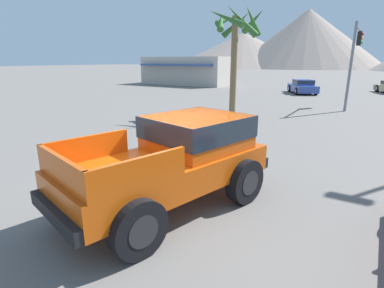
{
  "coord_description": "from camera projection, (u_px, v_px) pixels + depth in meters",
  "views": [
    {
      "loc": [
        3.6,
        -5.0,
        3.03
      ],
      "look_at": [
        0.08,
        0.65,
        1.16
      ],
      "focal_mm": 28.0,
      "sensor_mm": 36.0,
      "label": 1
    }
  ],
  "objects": [
    {
      "name": "orange_pickup_truck",
      "position": [
        178.0,
        156.0,
        6.33
      ],
      "size": [
        3.14,
        5.01,
        1.86
      ],
      "rotation": [
        0.0,
        0.0,
        -0.25
      ],
      "color": "#CC4C0C",
      "rests_on": "ground_plane"
    },
    {
      "name": "traffic_light_main",
      "position": [
        355.0,
        50.0,
        18.69
      ],
      "size": [
        0.38,
        4.04,
        5.16
      ],
      "rotation": [
        0.0,
        0.0,
        1.57
      ],
      "color": "slate",
      "rests_on": "ground_plane"
    },
    {
      "name": "parked_car_blue",
      "position": [
        303.0,
        86.0,
        28.0
      ],
      "size": [
        3.52,
        4.46,
        1.27
      ],
      "rotation": [
        0.0,
        0.0,
        0.5
      ],
      "color": "#334C9E",
      "rests_on": "ground_plane"
    },
    {
      "name": "palm_tree_tall",
      "position": [
        237.0,
        35.0,
        16.0
      ],
      "size": [
        2.79,
        3.12,
        5.74
      ],
      "color": "brown",
      "rests_on": "ground_plane"
    },
    {
      "name": "ground_plane",
      "position": [
        174.0,
        200.0,
        6.74
      ],
      "size": [
        320.0,
        320.0,
        0.0
      ],
      "primitive_type": "plane",
      "color": "slate"
    },
    {
      "name": "distant_mountain_range",
      "position": [
        311.0,
        43.0,
        111.15
      ],
      "size": [
        126.48,
        69.01,
        21.83
      ],
      "color": "gray",
      "rests_on": "ground_plane"
    },
    {
      "name": "storefront_building",
      "position": [
        188.0,
        71.0,
        38.31
      ],
      "size": [
        11.22,
        5.86,
        3.41
      ],
      "color": "#BCB2A3",
      "rests_on": "ground_plane"
    }
  ]
}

